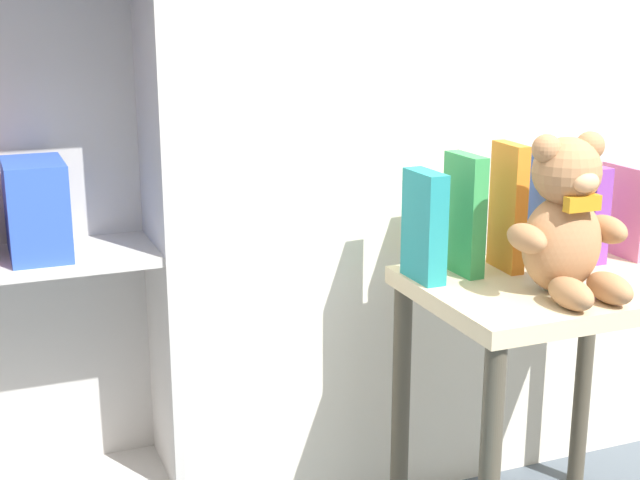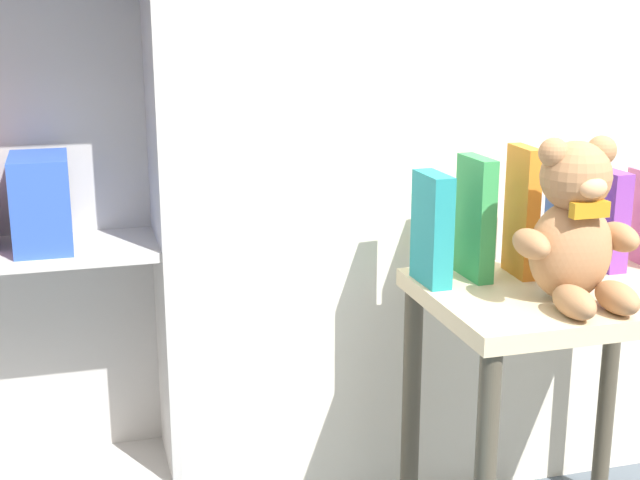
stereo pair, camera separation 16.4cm
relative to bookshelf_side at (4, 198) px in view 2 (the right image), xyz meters
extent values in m
cube|color=#BCB7B2|center=(0.27, -0.03, -0.10)|extent=(0.02, 0.23, 1.43)
cube|color=#BCB7B2|center=(0.00, 0.07, -0.10)|extent=(0.56, 0.02, 1.43)
cube|color=#BCB7B2|center=(0.00, -0.03, -0.10)|extent=(0.53, 0.21, 0.02)
cube|color=#2D51B7|center=(0.06, -0.04, 0.00)|extent=(0.10, 0.16, 0.17)
cube|color=beige|center=(1.04, -0.19, -0.22)|extent=(0.55, 0.42, 0.04)
cylinder|color=#494233|center=(0.79, -0.01, -0.52)|extent=(0.04, 0.04, 0.57)
cylinder|color=#494233|center=(1.28, -0.01, -0.52)|extent=(0.04, 0.04, 0.57)
ellipsoid|color=#A8754C|center=(1.00, -0.25, -0.11)|extent=(0.16, 0.12, 0.19)
sphere|color=#A8754C|center=(1.00, -0.25, 0.03)|extent=(0.13, 0.13, 0.13)
sphere|color=#A8754C|center=(0.96, -0.25, 0.08)|extent=(0.05, 0.05, 0.05)
sphere|color=#A8754C|center=(1.05, -0.25, 0.08)|extent=(0.05, 0.05, 0.05)
ellipsoid|color=tan|center=(1.00, -0.31, 0.02)|extent=(0.05, 0.04, 0.04)
ellipsoid|color=#A8754C|center=(0.91, -0.27, -0.08)|extent=(0.05, 0.10, 0.05)
ellipsoid|color=#A8754C|center=(1.10, -0.27, -0.08)|extent=(0.05, 0.10, 0.05)
ellipsoid|color=#A8754C|center=(0.96, -0.34, -0.17)|extent=(0.06, 0.11, 0.06)
ellipsoid|color=#A8754C|center=(1.05, -0.34, -0.17)|extent=(0.06, 0.11, 0.06)
cube|color=#C68419|center=(1.00, -0.30, -0.02)|extent=(0.07, 0.02, 0.03)
cube|color=teal|center=(0.79, -0.09, -0.09)|extent=(0.05, 0.11, 0.22)
cube|color=#33934C|center=(0.89, -0.08, -0.08)|extent=(0.04, 0.12, 0.25)
cube|color=orange|center=(0.99, -0.09, -0.07)|extent=(0.03, 0.11, 0.26)
cube|color=#2D51B7|center=(1.09, -0.08, -0.08)|extent=(0.02, 0.11, 0.24)
cube|color=purple|center=(1.19, -0.09, -0.10)|extent=(0.04, 0.11, 0.21)
camera|label=1|loc=(-0.04, -1.60, 0.34)|focal=50.00mm
camera|label=2|loc=(0.12, -1.66, 0.34)|focal=50.00mm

